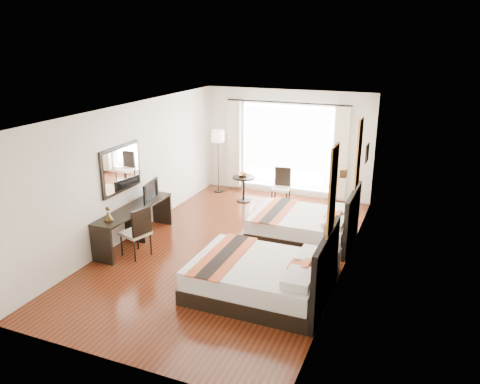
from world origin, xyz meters
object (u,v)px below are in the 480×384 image
at_px(television, 148,190).
at_px(floor_lamp, 218,140).
at_px(console_desk, 135,224).
at_px(desk_chair, 137,241).
at_px(vase, 327,249).
at_px(bed_near, 264,277).
at_px(nightstand, 327,263).
at_px(fruit_bowl, 243,175).
at_px(bed_far, 306,225).
at_px(table_lamp, 330,232).
at_px(side_table, 244,189).
at_px(window_chair, 281,194).

bearing_deg(television, floor_lamp, -13.56).
xyz_separation_m(console_desk, desk_chair, (0.42, -0.55, -0.07)).
xyz_separation_m(vase, console_desk, (-4.01, 0.03, -0.18)).
bearing_deg(bed_near, floor_lamp, 122.35).
distance_m(console_desk, floor_lamp, 3.82).
relative_size(nightstand, desk_chair, 0.48).
relative_size(console_desk, fruit_bowl, 9.45).
bearing_deg(floor_lamp, television, -93.85).
bearing_deg(bed_far, television, -163.52).
xyz_separation_m(bed_near, table_lamp, (0.82, 1.23, 0.45)).
bearing_deg(side_table, nightstand, -47.39).
relative_size(bed_far, desk_chair, 2.06).
distance_m(nightstand, window_chair, 3.70).
bearing_deg(nightstand, bed_far, 118.64).
bearing_deg(console_desk, window_chair, 56.85).
xyz_separation_m(nightstand, window_chair, (-1.87, 3.19, 0.05)).
height_order(television, side_table, television).
bearing_deg(television, bed_near, -125.38).
xyz_separation_m(nightstand, floor_lamp, (-3.78, 3.57, 1.21)).
xyz_separation_m(table_lamp, console_desk, (-4.00, -0.23, -0.40)).
height_order(vase, side_table, side_table).
height_order(floor_lamp, fruit_bowl, floor_lamp).
relative_size(console_desk, floor_lamp, 1.29).
xyz_separation_m(console_desk, window_chair, (2.14, 3.28, -0.09)).
height_order(nightstand, window_chair, window_chair).
distance_m(vase, fruit_bowl, 4.31).
distance_m(nightstand, vase, 0.35).
xyz_separation_m(bed_near, television, (-3.16, 1.52, 0.64)).
bearing_deg(window_chair, floor_lamp, -106.05).
bearing_deg(console_desk, bed_near, -17.45).
bearing_deg(side_table, console_desk, -109.99).
height_order(desk_chair, floor_lamp, floor_lamp).
bearing_deg(bed_far, window_chair, 121.73).
height_order(console_desk, desk_chair, desk_chair).
distance_m(bed_near, side_table, 4.65).
xyz_separation_m(table_lamp, floor_lamp, (-3.77, 3.43, 0.67)).
height_order(vase, console_desk, console_desk).
height_order(bed_near, television, bed_near).
xyz_separation_m(vase, desk_chair, (-3.59, -0.52, -0.25)).
distance_m(vase, side_table, 4.30).
distance_m(bed_far, console_desk, 3.57).
height_order(television, fruit_bowl, television).
relative_size(nightstand, console_desk, 0.22).
distance_m(bed_far, window_chair, 2.12).
xyz_separation_m(bed_near, side_table, (-2.02, 4.19, 0.01)).
distance_m(desk_chair, window_chair, 4.20).
relative_size(bed_far, vase, 17.08).
xyz_separation_m(television, fruit_bowl, (1.12, 2.66, -0.27)).
xyz_separation_m(table_lamp, side_table, (-2.84, 2.96, -0.45)).
height_order(nightstand, fruit_bowl, fruit_bowl).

